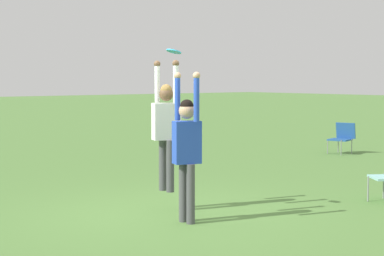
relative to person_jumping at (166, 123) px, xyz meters
name	(u,v)px	position (x,y,z in m)	size (l,w,h in m)	color
ground_plane	(166,215)	(0.24, -0.18, -1.36)	(120.00, 120.00, 0.00)	#56843D
person_jumping	(166,123)	(0.00, 0.00, 0.00)	(0.57, 0.46, 2.01)	#4C4C51
person_defending	(187,143)	(0.85, -0.28, -0.23)	(0.53, 0.42, 2.13)	#4C4C51
frisbee	(174,51)	(0.42, -0.18, 1.07)	(0.22, 0.22, 0.07)	#2D9EDB
camping_chair_1	(342,136)	(-3.00, 8.19, -0.89)	(0.66, 0.71, 0.83)	gray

